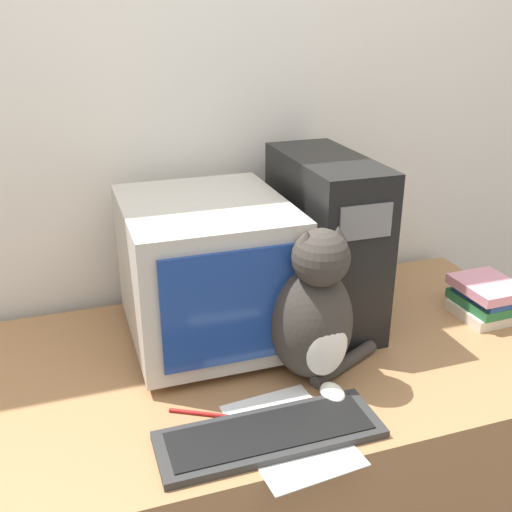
# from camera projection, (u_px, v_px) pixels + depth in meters

# --- Properties ---
(wall_back) EXTENTS (7.00, 0.05, 2.50)m
(wall_back) POSITION_uv_depth(u_px,v_px,m) (205.00, 124.00, 1.77)
(wall_back) COLOR silver
(wall_back) RESTS_ON ground_plane
(desk) EXTENTS (1.69, 0.83, 0.73)m
(desk) POSITION_uv_depth(u_px,v_px,m) (257.00, 468.00, 1.69)
(desk) COLOR #9E7047
(desk) RESTS_ON ground_plane
(crt_monitor) EXTENTS (0.41, 0.48, 0.39)m
(crt_monitor) POSITION_uv_depth(u_px,v_px,m) (207.00, 270.00, 1.57)
(crt_monitor) COLOR #BCB7AD
(crt_monitor) RESTS_ON desk
(computer_tower) EXTENTS (0.20, 0.44, 0.47)m
(computer_tower) POSITION_uv_depth(u_px,v_px,m) (324.00, 241.00, 1.66)
(computer_tower) COLOR black
(computer_tower) RESTS_ON desk
(keyboard) EXTENTS (0.48, 0.16, 0.02)m
(keyboard) POSITION_uv_depth(u_px,v_px,m) (270.00, 434.00, 1.26)
(keyboard) COLOR #2D2D2D
(keyboard) RESTS_ON desk
(cat) EXTENTS (0.31, 0.27, 0.39)m
(cat) POSITION_uv_depth(u_px,v_px,m) (314.00, 315.00, 1.41)
(cat) COLOR #38332D
(cat) RESTS_ON desk
(book_stack) EXTENTS (0.17, 0.19, 0.11)m
(book_stack) POSITION_uv_depth(u_px,v_px,m) (486.00, 299.00, 1.73)
(book_stack) COLOR beige
(book_stack) RESTS_ON desk
(pen) EXTENTS (0.13, 0.07, 0.01)m
(pen) POSITION_uv_depth(u_px,v_px,m) (199.00, 413.00, 1.33)
(pen) COLOR maroon
(pen) RESTS_ON desk
(paper_sheet) EXTENTS (0.24, 0.31, 0.00)m
(paper_sheet) POSITION_uv_depth(u_px,v_px,m) (290.00, 434.00, 1.27)
(paper_sheet) COLOR white
(paper_sheet) RESTS_ON desk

